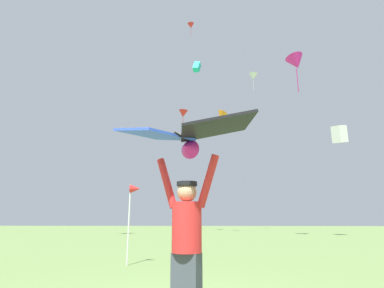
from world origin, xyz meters
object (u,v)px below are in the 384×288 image
object	(u,v)px
kite_flyer_person	(187,242)
distant_kite_white_low_left	(253,77)
distant_kite_red_far_center	(191,26)
distant_kite_magenta_mid_right	(296,63)
marker_flag	(134,195)
distant_kite_orange_mid_left	(221,115)
distant_kite_white_low_right	(339,134)
distant_kite_teal_overhead_distant	(197,67)
held_stunt_kite	(185,135)
distant_kite_red_high_right	(183,114)

from	to	relation	value
kite_flyer_person	distant_kite_white_low_left	xyz separation A→B (m)	(6.11, 32.71, 18.10)
distant_kite_white_low_left	distant_kite_red_far_center	bearing A→B (deg)	-133.80
distant_kite_magenta_mid_right	marker_flag	world-z (taller)	distant_kite_magenta_mid_right
distant_kite_orange_mid_left	distant_kite_white_low_left	bearing A→B (deg)	58.61
distant_kite_white_low_right	distant_kite_teal_overhead_distant	size ratio (longest dim) A/B	1.18
kite_flyer_person	distant_kite_magenta_mid_right	xyz separation A→B (m)	(6.78, 17.13, 11.47)
held_stunt_kite	distant_kite_teal_overhead_distant	xyz separation A→B (m)	(-0.81, 25.74, 14.68)
kite_flyer_person	distant_kite_white_low_right	bearing A→B (deg)	62.00
distant_kite_magenta_mid_right	distant_kite_red_far_center	bearing A→B (deg)	136.71
distant_kite_white_low_right	distant_kite_magenta_mid_right	bearing A→B (deg)	-151.74
held_stunt_kite	distant_kite_red_high_right	distance (m)	35.55
held_stunt_kite	distant_kite_orange_mid_left	world-z (taller)	distant_kite_orange_mid_left
distant_kite_orange_mid_left	distant_kite_white_low_right	xyz separation A→B (m)	(8.45, -6.42, -3.89)
distant_kite_red_high_right	marker_flag	world-z (taller)	distant_kite_red_high_right
held_stunt_kite	distant_kite_orange_mid_left	bearing A→B (deg)	86.35
distant_kite_white_low_left	kite_flyer_person	bearing A→B (deg)	-100.58
distant_kite_white_low_right	distant_kite_red_high_right	size ratio (longest dim) A/B	0.56
distant_kite_orange_mid_left	distant_kite_red_high_right	bearing A→B (deg)	119.59
distant_kite_red_far_center	marker_flag	bearing A→B (deg)	-91.18
distant_kite_orange_mid_left	distant_kite_white_low_right	bearing A→B (deg)	-37.25
distant_kite_magenta_mid_right	distant_kite_teal_overhead_distant	xyz separation A→B (m)	(-7.62, 8.53, 4.44)
held_stunt_kite	distant_kite_teal_overhead_distant	size ratio (longest dim) A/B	1.42
distant_kite_red_far_center	distant_kite_white_low_left	size ratio (longest dim) A/B	0.63
distant_kite_red_far_center	distant_kite_teal_overhead_distant	bearing A→B (deg)	54.07
distant_kite_red_far_center	distant_kite_white_low_left	bearing A→B (deg)	46.20
distant_kite_orange_mid_left	kite_flyer_person	bearing A→B (deg)	-93.61
distant_kite_red_far_center	distant_kite_red_high_right	world-z (taller)	distant_kite_red_far_center
distant_kite_magenta_mid_right	distant_kite_white_low_left	xyz separation A→B (m)	(-0.67, 15.58, 6.63)
kite_flyer_person	distant_kite_orange_mid_left	bearing A→B (deg)	86.39
distant_kite_orange_mid_left	marker_flag	world-z (taller)	distant_kite_orange_mid_left
distant_kite_magenta_mid_right	distant_kite_white_low_right	size ratio (longest dim) A/B	2.07
kite_flyer_person	held_stunt_kite	bearing A→B (deg)	-109.40
kite_flyer_person	distant_kite_teal_overhead_distant	world-z (taller)	distant_kite_teal_overhead_distant
distant_kite_teal_overhead_distant	marker_flag	bearing A→B (deg)	-92.74
distant_kite_white_low_left	marker_flag	distance (m)	33.62
marker_flag	distant_kite_teal_overhead_distant	bearing A→B (deg)	87.26
distant_kite_magenta_mid_right	marker_flag	distance (m)	18.29
distant_kite_magenta_mid_right	distant_kite_red_far_center	xyz separation A→B (m)	(-8.20, 7.73, 8.84)
distant_kite_red_far_center	kite_flyer_person	bearing A→B (deg)	-86.73
distant_kite_white_low_right	marker_flag	bearing A→B (deg)	-130.38
distant_kite_orange_mid_left	distant_kite_white_low_left	distance (m)	11.65
kite_flyer_person	distant_kite_magenta_mid_right	size ratio (longest dim) A/B	0.64
distant_kite_magenta_mid_right	distant_kite_teal_overhead_distant	bearing A→B (deg)	131.75
held_stunt_kite	distant_kite_white_low_right	xyz separation A→B (m)	(10.07, 18.96, 5.21)
distant_kite_magenta_mid_right	kite_flyer_person	bearing A→B (deg)	-111.60
distant_kite_teal_overhead_distant	distant_kite_red_far_center	bearing A→B (deg)	-125.93
kite_flyer_person	distant_kite_magenta_mid_right	distance (m)	21.70
distant_kite_magenta_mid_right	distant_kite_white_low_left	bearing A→B (deg)	92.46
distant_kite_white_low_right	distant_kite_teal_overhead_distant	world-z (taller)	distant_kite_teal_overhead_distant
distant_kite_teal_overhead_distant	distant_kite_magenta_mid_right	bearing A→B (deg)	-48.25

